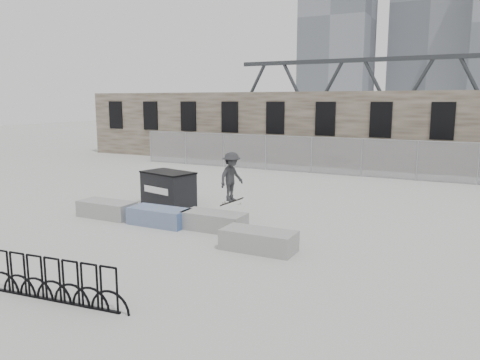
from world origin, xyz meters
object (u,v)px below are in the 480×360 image
Objects in this scene: skateboarder at (232,177)px; planter_center_right at (214,220)px; bike_rack at (53,281)px; planter_center_left at (159,216)px; planter_offset at (259,239)px; dumpster at (168,188)px; planter_far_left at (107,208)px.

planter_center_right is at bearing 177.10° from skateboarder.
skateboarder is (0.21, 0.80, 1.27)m from planter_center_right.
planter_center_right is at bearing 87.66° from bike_rack.
planter_center_left and planter_offset have the same top height.
bike_rack is (-0.25, -6.01, 0.14)m from planter_center_right.
planter_center_right and planter_offset have the same top height.
planter_center_left is 5.96m from bike_rack.
skateboarder is (3.46, -1.40, 0.91)m from dumpster.
bike_rack is 6.92m from skateboarder.
planter_offset is 6.34m from dumpster.
planter_offset is 0.90× the size of dumpster.
planter_center_left is (2.23, -0.03, 0.00)m from planter_far_left.
planter_offset is at bearing -125.43° from skateboarder.
planter_center_left is 2.86m from dumpster.
skateboarder is at bearing 27.35° from planter_center_left.
planter_center_right is 3.95m from dumpster.
skateboarder reaches higher than planter_far_left.
bike_rack is (3.01, -8.21, -0.22)m from dumpster.
planter_far_left is at bearing 123.86° from bike_rack.
dumpster is (0.85, 2.45, 0.36)m from planter_far_left.
planter_offset is 1.13× the size of skateboarder.
dumpster is (-1.38, 2.48, 0.36)m from planter_center_left.
dumpster is at bearing 147.43° from planter_offset.
planter_offset is 3.03m from skateboarder.
planter_center_left is at bearing 128.97° from skateboarder.
planter_far_left is 1.13× the size of skateboarder.
planter_center_left is 2.67m from skateboarder.
planter_far_left is at bearing -176.49° from planter_center_right.
dumpster is at bearing 70.84° from planter_far_left.
bike_rack reaches higher than planter_offset.
dumpster is 0.62× the size of bike_rack.
planter_center_left and planter_center_right have the same top height.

